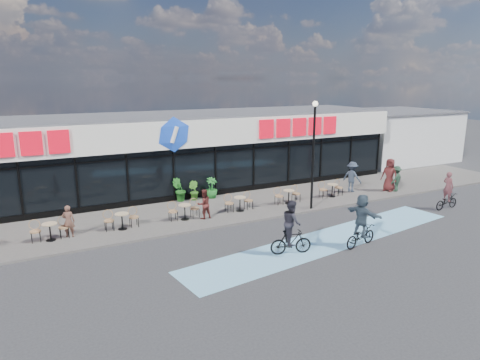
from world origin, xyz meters
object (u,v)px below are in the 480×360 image
object	(u,v)px
potted_plant_right	(212,188)
pedestrian_b	(352,177)
potted_plant_mid	(194,191)
pedestrian_c	(396,179)
cyclist_b	(447,197)
patron_right	(204,204)
lamp_post	(314,147)
patron_left	(69,221)
pedestrian_a	(389,175)
cyclist_a	(291,231)
potted_plant_left	(179,190)

from	to	relation	value
potted_plant_right	pedestrian_b	size ratio (longest dim) A/B	0.65
potted_plant_mid	pedestrian_c	bearing A→B (deg)	-18.22
potted_plant_mid	cyclist_b	bearing A→B (deg)	-33.19
patron_right	cyclist_b	size ratio (longest dim) A/B	0.72
lamp_post	potted_plant_mid	xyz separation A→B (m)	(-4.84, 4.32, -2.73)
patron_left	cyclist_b	world-z (taller)	cyclist_b
patron_left	pedestrian_a	bearing A→B (deg)	-161.30
potted_plant_mid	cyclist_a	bearing A→B (deg)	-85.31
potted_plant_mid	pedestrian_b	distance (m)	9.42
potted_plant_right	pedestrian_b	world-z (taller)	pedestrian_b
cyclist_b	pedestrian_a	bearing A→B (deg)	91.95
cyclist_a	cyclist_b	bearing A→B (deg)	6.53
potted_plant_mid	pedestrian_c	world-z (taller)	pedestrian_c
potted_plant_right	pedestrian_c	size ratio (longest dim) A/B	0.76
lamp_post	potted_plant_mid	distance (m)	7.04
potted_plant_mid	patron_right	world-z (taller)	patron_right
patron_right	pedestrian_b	bearing A→B (deg)	179.19
pedestrian_a	pedestrian_c	bearing A→B (deg)	29.57
pedestrian_a	cyclist_a	distance (m)	11.62
cyclist_b	potted_plant_mid	bearing A→B (deg)	146.81
cyclist_a	potted_plant_left	bearing A→B (deg)	99.78
lamp_post	pedestrian_b	bearing A→B (deg)	21.88
potted_plant_left	patron_left	world-z (taller)	patron_left
pedestrian_a	pedestrian_b	xyz separation A→B (m)	(-2.12, 0.87, -0.08)
pedestrian_a	pedestrian_b	distance (m)	2.30
pedestrian_a	pedestrian_b	size ratio (longest dim) A/B	1.09
patron_left	cyclist_a	bearing A→B (deg)	163.49
potted_plant_left	pedestrian_a	distance (m)	12.49
lamp_post	pedestrian_b	distance (m)	5.09
pedestrian_a	potted_plant_mid	bearing A→B (deg)	-127.08
potted_plant_left	lamp_post	bearing A→B (deg)	-38.22
potted_plant_left	cyclist_a	size ratio (longest dim) A/B	0.59
pedestrian_c	patron_left	bearing A→B (deg)	-19.77
lamp_post	patron_left	world-z (taller)	lamp_post
patron_right	cyclist_b	bearing A→B (deg)	156.58
patron_left	pedestrian_b	bearing A→B (deg)	-158.39
patron_right	pedestrian_a	size ratio (longest dim) A/B	0.74
pedestrian_b	cyclist_a	xyz separation A→B (m)	(-8.33, -5.96, -0.05)
potted_plant_right	patron_right	distance (m)	3.68
potted_plant_left	patron_left	xyz separation A→B (m)	(-6.00, -3.06, 0.06)
patron_left	pedestrian_a	xyz separation A→B (m)	(17.95, -0.57, 0.28)
potted_plant_mid	cyclist_b	xyz separation A→B (m)	(11.29, -7.38, 0.04)
potted_plant_left	pedestrian_a	size ratio (longest dim) A/B	0.66
patron_left	pedestrian_c	xyz separation A→B (m)	(18.25, -0.83, 0.07)
pedestrian_c	cyclist_b	xyz separation A→B (m)	(-0.17, -3.61, -0.20)
potted_plant_left	cyclist_a	bearing A→B (deg)	-80.22
pedestrian_b	pedestrian_c	bearing A→B (deg)	-133.28
pedestrian_a	lamp_post	bearing A→B (deg)	-102.30
potted_plant_mid	potted_plant_right	size ratio (longest dim) A/B	0.91
patron_right	lamp_post	bearing A→B (deg)	164.88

